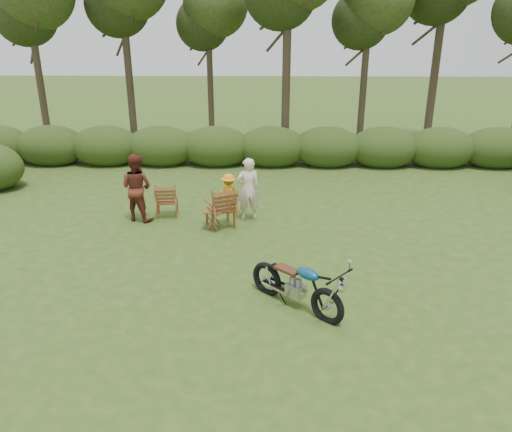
{
  "coord_description": "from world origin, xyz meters",
  "views": [
    {
      "loc": [
        -0.16,
        -8.57,
        4.88
      ],
      "look_at": [
        -0.4,
        1.55,
        0.9
      ],
      "focal_mm": 35.0,
      "sensor_mm": 36.0,
      "label": 1
    }
  ],
  "objects_px": {
    "side_table": "(214,220)",
    "lawn_chair_left": "(168,215)",
    "motorcycle": "(295,306)",
    "adult_b": "(139,219)",
    "cup": "(215,209)",
    "child": "(229,213)",
    "lawn_chair_right": "(221,226)",
    "adult_a": "(248,219)"
  },
  "relations": [
    {
      "from": "side_table",
      "to": "adult_b",
      "type": "xyz_separation_m",
      "value": [
        -2.03,
        0.63,
        -0.25
      ]
    },
    {
      "from": "cup",
      "to": "adult_b",
      "type": "xyz_separation_m",
      "value": [
        -2.07,
        0.66,
        -0.56
      ]
    },
    {
      "from": "lawn_chair_left",
      "to": "adult_b",
      "type": "bearing_deg",
      "value": 17.09
    },
    {
      "from": "adult_b",
      "to": "child",
      "type": "relative_size",
      "value": 1.6
    },
    {
      "from": "motorcycle",
      "to": "child",
      "type": "xyz_separation_m",
      "value": [
        -1.56,
        4.72,
        0.0
      ]
    },
    {
      "from": "child",
      "to": "lawn_chair_right",
      "type": "bearing_deg",
      "value": 71.17
    },
    {
      "from": "adult_a",
      "to": "lawn_chair_left",
      "type": "bearing_deg",
      "value": -19.76
    },
    {
      "from": "motorcycle",
      "to": "cup",
      "type": "relative_size",
      "value": 15.53
    },
    {
      "from": "adult_a",
      "to": "adult_b",
      "type": "height_order",
      "value": "adult_b"
    },
    {
      "from": "lawn_chair_left",
      "to": "motorcycle",
      "type": "bearing_deg",
      "value": 118.36
    },
    {
      "from": "lawn_chair_left",
      "to": "child",
      "type": "height_order",
      "value": "child"
    },
    {
      "from": "motorcycle",
      "to": "side_table",
      "type": "bearing_deg",
      "value": 159.85
    },
    {
      "from": "lawn_chair_left",
      "to": "adult_a",
      "type": "bearing_deg",
      "value": 167.29
    },
    {
      "from": "motorcycle",
      "to": "lawn_chair_left",
      "type": "height_order",
      "value": "motorcycle"
    },
    {
      "from": "adult_b",
      "to": "side_table",
      "type": "bearing_deg",
      "value": -176.86
    },
    {
      "from": "motorcycle",
      "to": "adult_b",
      "type": "distance_m",
      "value": 5.71
    },
    {
      "from": "lawn_chair_left",
      "to": "adult_a",
      "type": "height_order",
      "value": "adult_a"
    },
    {
      "from": "adult_a",
      "to": "child",
      "type": "bearing_deg",
      "value": -53.19
    },
    {
      "from": "motorcycle",
      "to": "lawn_chair_right",
      "type": "xyz_separation_m",
      "value": [
        -1.71,
        3.79,
        0.0
      ]
    },
    {
      "from": "side_table",
      "to": "child",
      "type": "height_order",
      "value": "child"
    },
    {
      "from": "cup",
      "to": "adult_b",
      "type": "distance_m",
      "value": 2.24
    },
    {
      "from": "adult_a",
      "to": "cup",
      "type": "bearing_deg",
      "value": 29.49
    },
    {
      "from": "lawn_chair_right",
      "to": "side_table",
      "type": "relative_size",
      "value": 2.08
    },
    {
      "from": "lawn_chair_left",
      "to": "cup",
      "type": "bearing_deg",
      "value": 137.7
    },
    {
      "from": "adult_a",
      "to": "side_table",
      "type": "bearing_deg",
      "value": 27.01
    },
    {
      "from": "adult_a",
      "to": "adult_b",
      "type": "relative_size",
      "value": 0.94
    },
    {
      "from": "child",
      "to": "adult_b",
      "type": "bearing_deg",
      "value": 3.26
    },
    {
      "from": "motorcycle",
      "to": "child",
      "type": "bearing_deg",
      "value": 150.58
    },
    {
      "from": "child",
      "to": "motorcycle",
      "type": "bearing_deg",
      "value": 98.69
    },
    {
      "from": "side_table",
      "to": "adult_b",
      "type": "height_order",
      "value": "adult_b"
    },
    {
      "from": "motorcycle",
      "to": "child",
      "type": "distance_m",
      "value": 4.97
    },
    {
      "from": "cup",
      "to": "child",
      "type": "distance_m",
      "value": 1.34
    },
    {
      "from": "adult_a",
      "to": "adult_b",
      "type": "distance_m",
      "value": 2.87
    },
    {
      "from": "lawn_chair_right",
      "to": "lawn_chair_left",
      "type": "bearing_deg",
      "value": -49.59
    },
    {
      "from": "lawn_chair_left",
      "to": "lawn_chair_right",
      "type": "bearing_deg",
      "value": 147.69
    },
    {
      "from": "motorcycle",
      "to": "side_table",
      "type": "relative_size",
      "value": 3.91
    },
    {
      "from": "side_table",
      "to": "cup",
      "type": "height_order",
      "value": "cup"
    },
    {
      "from": "motorcycle",
      "to": "cup",
      "type": "xyz_separation_m",
      "value": [
        -1.82,
        3.52,
        0.56
      ]
    },
    {
      "from": "motorcycle",
      "to": "lawn_chair_left",
      "type": "relative_size",
      "value": 2.15
    },
    {
      "from": "lawn_chair_right",
      "to": "adult_a",
      "type": "distance_m",
      "value": 0.84
    },
    {
      "from": "side_table",
      "to": "lawn_chair_left",
      "type": "bearing_deg",
      "value": 144.84
    },
    {
      "from": "lawn_chair_left",
      "to": "adult_a",
      "type": "xyz_separation_m",
      "value": [
        2.17,
        -0.22,
        0.0
      ]
    }
  ]
}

